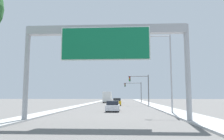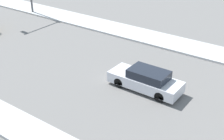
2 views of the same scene
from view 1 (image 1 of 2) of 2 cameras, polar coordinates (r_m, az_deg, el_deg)
The scene contains 9 objects.
sidewalk_right at distance 59.58m, azimuth 9.25°, elevation -8.57°, with size 3.00×120.00×0.15m.
median_strip_left at distance 59.88m, azimuth -5.34°, elevation -8.62°, with size 2.00×120.00×0.15m.
sign_gantry at distance 17.66m, azimuth -1.72°, elevation 6.95°, with size 13.31×0.73×7.71m.
car_near_right at distance 29.19m, azimuth 0.24°, elevation -9.45°, with size 1.72×4.68×1.37m.
car_far_right at distance 47.53m, azimuth 1.34°, elevation -8.34°, with size 1.74×4.68×1.55m.
truck_box_primary at distance 66.51m, azimuth -1.20°, elevation -7.10°, with size 2.34×7.89×3.25m.
traffic_light_near_intersection at distance 47.44m, azimuth 7.85°, elevation -3.84°, with size 4.46×0.32×6.54m.
traffic_light_mid_block at distance 67.34m, azimuth 6.11°, elevation -4.82°, with size 5.43×0.32×6.24m.
street_lamp_right at distance 25.73m, azimuth 14.35°, elevation 0.95°, with size 2.93×0.28×9.08m.
Camera 1 is at (1.44, 0.79, 2.00)m, focal length 35.00 mm.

